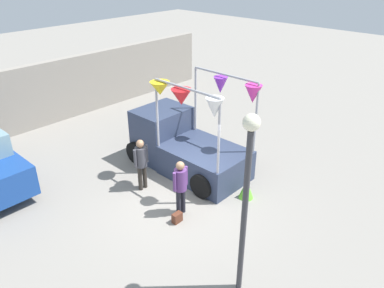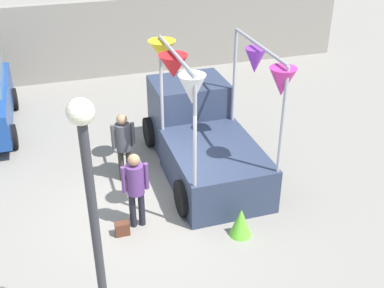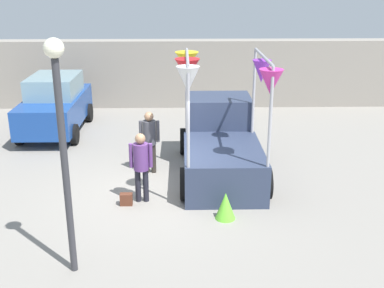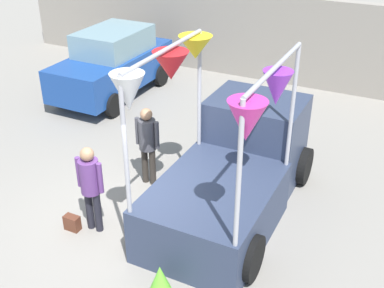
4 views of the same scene
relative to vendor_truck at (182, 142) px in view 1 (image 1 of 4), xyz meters
name	(u,v)px [view 1 (image 1 of 4)]	position (x,y,z in m)	size (l,w,h in m)	color
ground_plane	(181,201)	(-1.53, -1.43, -0.89)	(60.00, 60.00, 0.00)	gray
vendor_truck	(182,142)	(0.00, 0.00, 0.00)	(2.50, 4.14, 3.25)	#2D3851
person_customer	(181,183)	(-1.92, -1.82, 0.10)	(0.53, 0.34, 1.65)	black
person_vendor	(141,160)	(-1.84, -0.09, 0.11)	(0.53, 0.34, 1.67)	#2D2823
handbag	(177,218)	(-2.27, -2.02, -0.75)	(0.28, 0.16, 0.28)	#592D1E
street_lamp	(247,185)	(-2.92, -4.57, 1.76)	(0.32, 0.32, 4.08)	#333338
brick_boundary_wall	(39,95)	(-1.53, 6.70, 0.41)	(18.00, 0.36, 2.60)	gray
folded_kite_bundle_lime	(246,189)	(-0.07, -2.71, -0.59)	(0.44, 0.44, 0.60)	#66CC33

